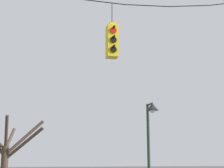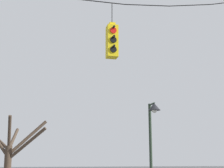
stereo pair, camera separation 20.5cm
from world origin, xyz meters
name	(u,v)px [view 2 (the right image)]	position (x,y,z in m)	size (l,w,h in m)	color
traffic_light_over_intersection	(112,41)	(0.34, -0.06, 5.58)	(0.34, 0.58, 1.83)	yellow
street_lamp	(153,127)	(2.85, 3.21, 3.24)	(0.50, 0.85, 4.25)	#233323
bare_tree	(9,156)	(-2.89, 7.09, 2.12)	(3.20, 2.75, 3.98)	#423326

